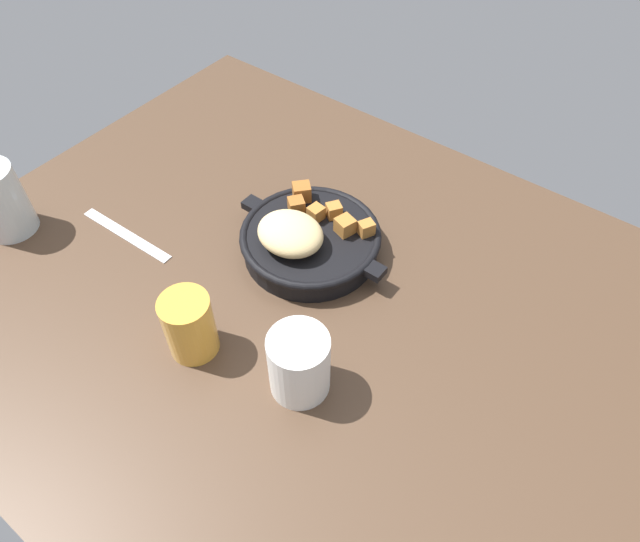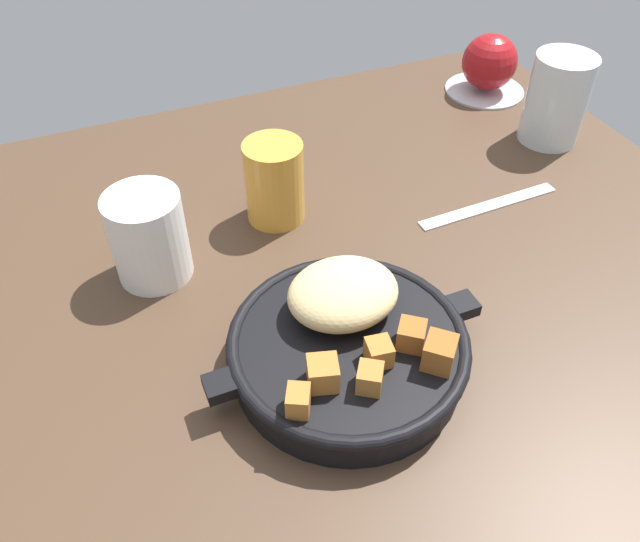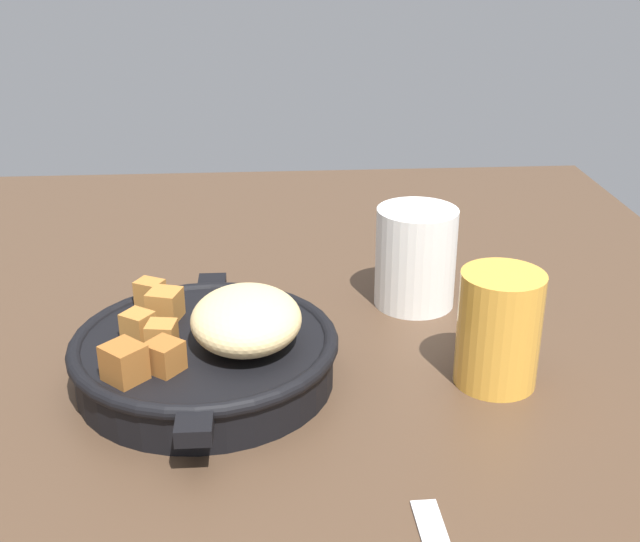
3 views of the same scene
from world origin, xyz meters
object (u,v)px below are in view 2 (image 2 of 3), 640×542
at_px(white_creamer_pitcher, 149,237).
at_px(water_glass_tall, 557,99).
at_px(butter_knife, 489,205).
at_px(red_apple, 490,62).
at_px(cast_iron_skillet, 348,342).
at_px(juice_glass_amber, 274,182).

bearing_deg(white_creamer_pitcher, water_glass_tall, 5.72).
bearing_deg(butter_knife, white_creamer_pitcher, 172.17).
distance_m(red_apple, water_glass_tall, 0.14).
distance_m(cast_iron_skillet, juice_glass_amber, 0.22).
bearing_deg(red_apple, juice_glass_amber, -157.86).
xyz_separation_m(butter_knife, water_glass_tall, (0.15, 0.09, 0.05)).
xyz_separation_m(cast_iron_skillet, water_glass_tall, (0.39, 0.23, 0.03)).
bearing_deg(juice_glass_amber, water_glass_tall, 2.09).
bearing_deg(juice_glass_amber, white_creamer_pitcher, -164.97).
bearing_deg(red_apple, water_glass_tall, -89.04).
bearing_deg(water_glass_tall, butter_knife, -148.32).
distance_m(white_creamer_pitcher, water_glass_tall, 0.52).
xyz_separation_m(white_creamer_pitcher, water_glass_tall, (0.52, 0.05, 0.01)).
height_order(butter_knife, white_creamer_pitcher, white_creamer_pitcher).
height_order(cast_iron_skillet, juice_glass_amber, juice_glass_amber).
bearing_deg(water_glass_tall, cast_iron_skillet, -149.26).
bearing_deg(water_glass_tall, juice_glass_amber, -177.91).
bearing_deg(white_creamer_pitcher, juice_glass_amber, 15.03).
relative_size(red_apple, juice_glass_amber, 0.84).
bearing_deg(cast_iron_skillet, white_creamer_pitcher, 125.17).
bearing_deg(white_creamer_pitcher, red_apple, 20.24).
bearing_deg(butter_knife, juice_glass_amber, 159.24).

